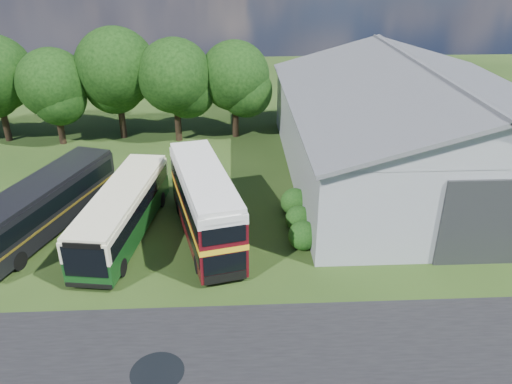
{
  "coord_description": "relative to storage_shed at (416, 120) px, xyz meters",
  "views": [
    {
      "loc": [
        1.78,
        -17.97,
        15.51
      ],
      "look_at": [
        3.03,
        8.0,
        2.58
      ],
      "focal_mm": 35.0,
      "sensor_mm": 36.0,
      "label": 1
    }
  ],
  "objects": [
    {
      "name": "ground",
      "position": [
        -15.0,
        -15.98,
        -4.17
      ],
      "size": [
        120.0,
        120.0,
        0.0
      ],
      "primitive_type": "plane",
      "color": "#1B3210",
      "rests_on": "ground"
    },
    {
      "name": "asphalt_road",
      "position": [
        -12.0,
        -18.98,
        -4.17
      ],
      "size": [
        60.0,
        8.0,
        0.02
      ],
      "primitive_type": "cube",
      "color": "black",
      "rests_on": "ground"
    },
    {
      "name": "puddle",
      "position": [
        -16.5,
        -18.98,
        -4.17
      ],
      "size": [
        2.2,
        2.2,
        0.01
      ],
      "primitive_type": "cylinder",
      "color": "black",
      "rests_on": "ground"
    },
    {
      "name": "storage_shed",
      "position": [
        0.0,
        0.0,
        0.0
      ],
      "size": [
        18.8,
        24.8,
        8.15
      ],
      "color": "gray",
      "rests_on": "ground"
    },
    {
      "name": "tree_left_b",
      "position": [
        -28.0,
        7.52,
        1.09
      ],
      "size": [
        5.78,
        5.78,
        8.16
      ],
      "color": "black",
      "rests_on": "ground"
    },
    {
      "name": "tree_mid",
      "position": [
        -23.0,
        8.82,
        2.02
      ],
      "size": [
        6.8,
        6.8,
        9.6
      ],
      "color": "black",
      "rests_on": "ground"
    },
    {
      "name": "tree_right_a",
      "position": [
        -18.0,
        7.82,
        1.52
      ],
      "size": [
        6.26,
        6.26,
        8.83
      ],
      "color": "black",
      "rests_on": "ground"
    },
    {
      "name": "tree_right_b",
      "position": [
        -13.0,
        8.62,
        1.27
      ],
      "size": [
        5.98,
        5.98,
        8.45
      ],
      "color": "black",
      "rests_on": "ground"
    },
    {
      "name": "shrub_front",
      "position": [
        -9.4,
        -9.98,
        -4.17
      ],
      "size": [
        1.7,
        1.7,
        1.7
      ],
      "primitive_type": "sphere",
      "color": "#194714",
      "rests_on": "ground"
    },
    {
      "name": "shrub_mid",
      "position": [
        -9.4,
        -7.98,
        -4.17
      ],
      "size": [
        1.6,
        1.6,
        1.6
      ],
      "primitive_type": "sphere",
      "color": "#194714",
      "rests_on": "ground"
    },
    {
      "name": "shrub_back",
      "position": [
        -9.4,
        -5.98,
        -4.17
      ],
      "size": [
        1.8,
        1.8,
        1.8
      ],
      "primitive_type": "sphere",
      "color": "#194714",
      "rests_on": "ground"
    },
    {
      "name": "bus_green_single",
      "position": [
        -19.7,
        -8.27,
        -2.56
      ],
      "size": [
        4.09,
        11.18,
        3.01
      ],
      "rotation": [
        0.0,
        0.0,
        -0.15
      ],
      "color": "black",
      "rests_on": "ground"
    },
    {
      "name": "bus_maroon_double",
      "position": [
        -14.92,
        -8.65,
        -2.04
      ],
      "size": [
        4.77,
        10.23,
        4.26
      ],
      "rotation": [
        0.0,
        0.0,
        0.24
      ],
      "color": "black",
      "rests_on": "ground"
    },
    {
      "name": "bus_dark_single",
      "position": [
        -24.5,
        -7.22,
        -2.49
      ],
      "size": [
        6.22,
        11.67,
        3.15
      ],
      "rotation": [
        0.0,
        0.0,
        -0.33
      ],
      "color": "black",
      "rests_on": "ground"
    }
  ]
}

